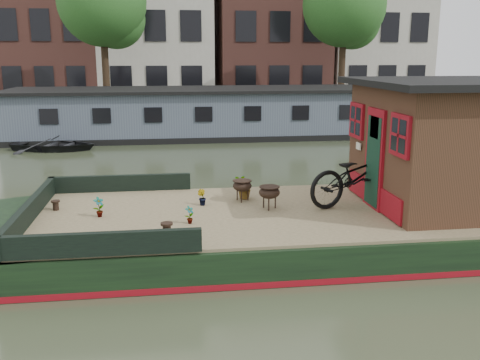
{
  "coord_description": "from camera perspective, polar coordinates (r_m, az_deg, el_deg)",
  "views": [
    {
      "loc": [
        -3.46,
        -9.52,
        3.52
      ],
      "look_at": [
        -2.09,
        0.5,
        1.15
      ],
      "focal_mm": 40.0,
      "sensor_mm": 36.0,
      "label": 1
    }
  ],
  "objects": [
    {
      "name": "houseboat_hull",
      "position": [
        10.28,
        4.58,
        -5.26
      ],
      "size": [
        14.01,
        4.02,
        0.6
      ],
      "color": "black",
      "rests_on": "ground"
    },
    {
      "name": "brazier_rear",
      "position": [
        10.72,
        0.24,
        -1.14
      ],
      "size": [
        0.53,
        0.53,
        0.43
      ],
      "primitive_type": null,
      "rotation": [
        0.0,
        0.0,
        0.4
      ],
      "color": "black",
      "rests_on": "houseboat_deck"
    },
    {
      "name": "brazier_front",
      "position": [
        10.19,
        3.14,
        -1.88
      ],
      "size": [
        0.54,
        0.54,
        0.44
      ],
      "primitive_type": null,
      "rotation": [
        0.0,
        0.0,
        0.42
      ],
      "color": "black",
      "rests_on": "houseboat_deck"
    },
    {
      "name": "ground",
      "position": [
        10.72,
        11.57,
        -6.25
      ],
      "size": [
        120.0,
        120.0,
        0.0
      ],
      "primitive_type": "plane",
      "color": "#2F3924",
      "rests_on": "ground"
    },
    {
      "name": "quay",
      "position": [
        30.37,
        -1.2,
        7.39
      ],
      "size": [
        60.0,
        6.0,
        0.9
      ],
      "primitive_type": "cube",
      "color": "#47443F",
      "rests_on": "ground"
    },
    {
      "name": "bollard_stbd",
      "position": [
        8.77,
        -7.81,
        -5.25
      ],
      "size": [
        0.2,
        0.2,
        0.23
      ],
      "primitive_type": "cylinder",
      "color": "black",
      "rests_on": "houseboat_deck"
    },
    {
      "name": "potted_plant_e",
      "position": [
        9.34,
        -5.4,
        -3.72
      ],
      "size": [
        0.2,
        0.19,
        0.32
      ],
      "primitive_type": "imported",
      "rotation": [
        0.0,
        0.0,
        0.63
      ],
      "color": "#A85031",
      "rests_on": "houseboat_deck"
    },
    {
      "name": "cabin",
      "position": [
        11.18,
        22.68,
        3.74
      ],
      "size": [
        4.0,
        3.5,
        2.42
      ],
      "color": "#301F12",
      "rests_on": "houseboat_deck"
    },
    {
      "name": "houseboat_deck",
      "position": [
        10.53,
        11.73,
        -3.04
      ],
      "size": [
        11.8,
        3.8,
        0.05
      ],
      "primitive_type": "cube",
      "color": "#93815B",
      "rests_on": "houseboat_hull"
    },
    {
      "name": "bollard_port",
      "position": [
        10.7,
        -19.06,
        -2.57
      ],
      "size": [
        0.17,
        0.17,
        0.19
      ],
      "primitive_type": "cylinder",
      "color": "black",
      "rests_on": "houseboat_deck"
    },
    {
      "name": "far_houseboat",
      "position": [
        23.91,
        0.59,
        7.07
      ],
      "size": [
        20.4,
        4.4,
        2.11
      ],
      "color": "#495562",
      "rests_on": "ground"
    },
    {
      "name": "potted_plant_b",
      "position": [
        10.47,
        -4.1,
        -1.85
      ],
      "size": [
        0.22,
        0.22,
        0.31
      ],
      "primitive_type": "imported",
      "rotation": [
        0.0,
        0.0,
        2.41
      ],
      "color": "brown",
      "rests_on": "houseboat_deck"
    },
    {
      "name": "tree_left",
      "position": [
        28.83,
        -14.18,
        17.54
      ],
      "size": [
        4.4,
        4.4,
        7.4
      ],
      "color": "#332316",
      "rests_on": "quay"
    },
    {
      "name": "bicycle",
      "position": [
        10.67,
        12.46,
        0.52
      ],
      "size": [
        2.36,
        1.46,
        1.17
      ],
      "primitive_type": "imported",
      "rotation": [
        0.0,
        0.0,
        1.91
      ],
      "color": "black",
      "rests_on": "houseboat_deck"
    },
    {
      "name": "tree_right",
      "position": [
        30.25,
        11.29,
        17.45
      ],
      "size": [
        4.4,
        4.4,
        7.4
      ],
      "color": "#332316",
      "rests_on": "quay"
    },
    {
      "name": "dinghy",
      "position": [
        21.48,
        -19.23,
        3.91
      ],
      "size": [
        3.6,
        2.93,
        0.66
      ],
      "primitive_type": "imported",
      "rotation": [
        0.0,
        0.0,
        1.34
      ],
      "color": "black",
      "rests_on": "ground"
    },
    {
      "name": "bow_bulwark",
      "position": [
        10.02,
        -16.75,
        -2.98
      ],
      "size": [
        3.0,
        4.0,
        0.35
      ],
      "color": "black",
      "rests_on": "houseboat_deck"
    },
    {
      "name": "potted_plant_c",
      "position": [
        10.89,
        0.37,
        -0.91
      ],
      "size": [
        0.4,
        0.35,
        0.43
      ],
      "primitive_type": "imported",
      "rotation": [
        0.0,
        0.0,
        3.1
      ],
      "color": "#A95231",
      "rests_on": "houseboat_deck"
    },
    {
      "name": "potted_plant_a",
      "position": [
        10.01,
        -14.81,
        -2.8
      ],
      "size": [
        0.24,
        0.22,
        0.37
      ],
      "primitive_type": "imported",
      "rotation": [
        0.0,
        0.0,
        0.61
      ],
      "color": "#9E372D",
      "rests_on": "houseboat_deck"
    }
  ]
}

